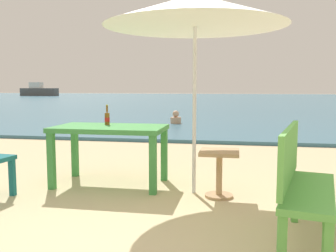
{
  "coord_description": "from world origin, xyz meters",
  "views": [
    {
      "loc": [
        0.68,
        -3.14,
        1.27
      ],
      "look_at": [
        -0.46,
        3.0,
        0.6
      ],
      "focal_mm": 40.06,
      "sensor_mm": 36.0,
      "label": 1
    }
  ],
  "objects_px": {
    "side_table_wood": "(219,167)",
    "swimmer_person": "(176,118)",
    "patio_umbrella": "(195,11)",
    "boat_sailboat": "(39,91)",
    "beer_bottle_amber": "(107,118)",
    "picnic_table_green": "(110,135)",
    "bench_green_left": "(300,179)"
  },
  "relations": [
    {
      "from": "side_table_wood",
      "to": "swimmer_person",
      "type": "distance_m",
      "value": 7.71
    },
    {
      "from": "patio_umbrella",
      "to": "boat_sailboat",
      "type": "bearing_deg",
      "value": 121.68
    },
    {
      "from": "beer_bottle_amber",
      "to": "side_table_wood",
      "type": "xyz_separation_m",
      "value": [
        1.49,
        -0.45,
        -0.5
      ]
    },
    {
      "from": "picnic_table_green",
      "to": "beer_bottle_amber",
      "type": "bearing_deg",
      "value": 120.3
    },
    {
      "from": "bench_green_left",
      "to": "boat_sailboat",
      "type": "distance_m",
      "value": 46.27
    },
    {
      "from": "beer_bottle_amber",
      "to": "bench_green_left",
      "type": "bearing_deg",
      "value": -37.38
    },
    {
      "from": "patio_umbrella",
      "to": "bench_green_left",
      "type": "height_order",
      "value": "patio_umbrella"
    },
    {
      "from": "beer_bottle_amber",
      "to": "swimmer_person",
      "type": "relative_size",
      "value": 0.65
    },
    {
      "from": "side_table_wood",
      "to": "bench_green_left",
      "type": "distance_m",
      "value": 1.41
    },
    {
      "from": "beer_bottle_amber",
      "to": "boat_sailboat",
      "type": "xyz_separation_m",
      "value": [
        -22.24,
        37.64,
        -0.18
      ]
    },
    {
      "from": "beer_bottle_amber",
      "to": "patio_umbrella",
      "type": "distance_m",
      "value": 1.77
    },
    {
      "from": "beer_bottle_amber",
      "to": "boat_sailboat",
      "type": "bearing_deg",
      "value": 120.58
    },
    {
      "from": "bench_green_left",
      "to": "swimmer_person",
      "type": "relative_size",
      "value": 3.05
    },
    {
      "from": "swimmer_person",
      "to": "boat_sailboat",
      "type": "relative_size",
      "value": 0.09
    },
    {
      "from": "side_table_wood",
      "to": "patio_umbrella",
      "type": "bearing_deg",
      "value": 159.08
    },
    {
      "from": "patio_umbrella",
      "to": "swimmer_person",
      "type": "bearing_deg",
      "value": 100.97
    },
    {
      "from": "swimmer_person",
      "to": "boat_sailboat",
      "type": "bearing_deg",
      "value": 125.73
    },
    {
      "from": "picnic_table_green",
      "to": "patio_umbrella",
      "type": "xyz_separation_m",
      "value": [
        1.1,
        -0.19,
        1.47
      ]
    },
    {
      "from": "boat_sailboat",
      "to": "side_table_wood",
      "type": "bearing_deg",
      "value": -58.07
    },
    {
      "from": "swimmer_person",
      "to": "side_table_wood",
      "type": "bearing_deg",
      "value": -76.99
    },
    {
      "from": "beer_bottle_amber",
      "to": "bench_green_left",
      "type": "distance_m",
      "value": 2.76
    },
    {
      "from": "swimmer_person",
      "to": "patio_umbrella",
      "type": "bearing_deg",
      "value": -79.03
    },
    {
      "from": "beer_bottle_amber",
      "to": "patio_umbrella",
      "type": "bearing_deg",
      "value": -15.65
    },
    {
      "from": "beer_bottle_amber",
      "to": "swimmer_person",
      "type": "xyz_separation_m",
      "value": [
        -0.24,
        7.07,
        -0.61
      ]
    },
    {
      "from": "swimmer_person",
      "to": "beer_bottle_amber",
      "type": "bearing_deg",
      "value": -88.02
    },
    {
      "from": "beer_bottle_amber",
      "to": "swimmer_person",
      "type": "bearing_deg",
      "value": 91.98
    },
    {
      "from": "side_table_wood",
      "to": "swimmer_person",
      "type": "bearing_deg",
      "value": 103.01
    },
    {
      "from": "picnic_table_green",
      "to": "boat_sailboat",
      "type": "bearing_deg",
      "value": 120.58
    },
    {
      "from": "picnic_table_green",
      "to": "bench_green_left",
      "type": "height_order",
      "value": "bench_green_left"
    },
    {
      "from": "bench_green_left",
      "to": "swimmer_person",
      "type": "bearing_deg",
      "value": 105.51
    },
    {
      "from": "swimmer_person",
      "to": "boat_sailboat",
      "type": "xyz_separation_m",
      "value": [
        -22.0,
        30.57,
        0.43
      ]
    },
    {
      "from": "bench_green_left",
      "to": "picnic_table_green",
      "type": "bearing_deg",
      "value": 144.06
    }
  ]
}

